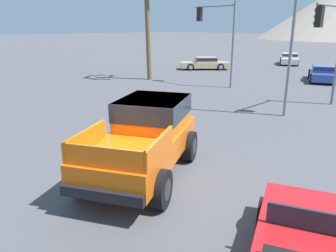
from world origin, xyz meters
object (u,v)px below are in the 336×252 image
parked_car_white (289,59)px  traffic_light_crosswalk (331,35)px  parked_car_tan (205,63)px  traffic_light_main (218,29)px  parked_car_blue (323,73)px  orange_pickup_truck (147,133)px  palm_tree_tall (147,2)px

parked_car_white → traffic_light_crosswalk: 20.87m
traffic_light_crosswalk → parked_car_white: bearing=-150.4°
parked_car_tan → traffic_light_crosswalk: (14.02, -8.18, 3.02)m
parked_car_white → traffic_light_crosswalk: (10.19, -17.96, 3.01)m
parked_car_white → traffic_light_crosswalk: traffic_light_crosswalk is taller
parked_car_tan → traffic_light_crosswalk: traffic_light_crosswalk is taller
traffic_light_main → traffic_light_crosswalk: (7.95, -1.81, -0.23)m
parked_car_tan → parked_car_blue: parked_car_blue is taller
orange_pickup_truck → traffic_light_crosswalk: bearing=57.9°
orange_pickup_truck → palm_tree_tall: bearing=109.7°
orange_pickup_truck → traffic_light_main: traffic_light_main is taller
traffic_light_crosswalk → orange_pickup_truck: bearing=-3.8°
palm_tree_tall → traffic_light_crosswalk: bearing=-0.9°
parked_car_tan → parked_car_white: bearing=-68.0°
orange_pickup_truck → palm_tree_tall: (-12.57, 11.30, 4.53)m
parked_car_white → palm_tree_tall: palm_tree_tall is taller
parked_car_white → palm_tree_tall: 18.71m
orange_pickup_truck → traffic_light_crosswalk: 11.39m
parked_car_white → traffic_light_crosswalk: size_ratio=0.87×
parked_car_tan → traffic_light_main: traffic_light_main is taller
traffic_light_crosswalk → parked_car_tan: bearing=-120.3°
orange_pickup_truck → parked_car_tan: size_ratio=1.16×
orange_pickup_truck → parked_car_blue: bearing=69.0°
traffic_light_main → orange_pickup_truck: bearing=119.2°
parked_car_white → palm_tree_tall: size_ratio=0.60×
parked_car_blue → traffic_light_crosswalk: bearing=-94.5°
orange_pickup_truck → parked_car_tan: orange_pickup_truck is taller
parked_car_blue → traffic_light_crosswalk: traffic_light_crosswalk is taller
palm_tree_tall → parked_car_white: bearing=80.0°
parked_car_blue → traffic_light_main: 9.15m
parked_car_tan → palm_tree_tall: bearing=138.5°
traffic_light_main → palm_tree_tall: bearing=16.5°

